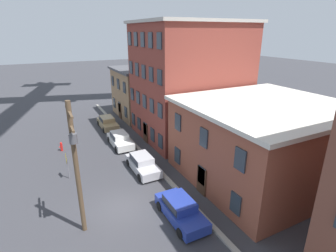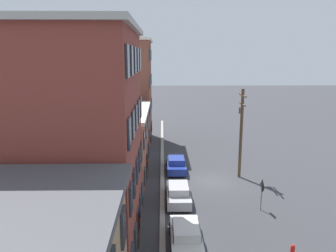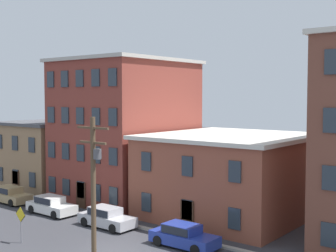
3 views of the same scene
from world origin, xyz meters
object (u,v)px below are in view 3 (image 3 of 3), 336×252
object	(u,v)px
car_tan	(10,194)
car_white	(51,205)
car_silver	(106,217)
car_blue	(183,235)
caution_sign	(21,219)
utility_pole	(94,183)

from	to	relation	value
car_tan	car_white	distance (m)	6.15
car_silver	car_blue	world-z (taller)	same
car_white	caution_sign	world-z (taller)	caution_sign
utility_pole	car_blue	bearing A→B (deg)	73.42
car_blue	car_white	bearing A→B (deg)	-179.90
car_tan	car_white	xyz separation A→B (m)	(6.14, -0.24, 0.00)
car_tan	car_white	world-z (taller)	same
caution_sign	utility_pole	distance (m)	7.51
utility_pole	car_tan	bearing A→B (deg)	160.99
car_white	caution_sign	bearing A→B (deg)	-51.77
car_blue	caution_sign	xyz separation A→B (m)	(-8.60, -5.91, 0.84)
caution_sign	utility_pole	world-z (taller)	utility_pole
caution_sign	utility_pole	xyz separation A→B (m)	(6.85, 0.05, 3.09)
car_blue	caution_sign	world-z (taller)	caution_sign
car_blue	caution_sign	bearing A→B (deg)	-145.51
car_tan	car_blue	size ratio (longest dim) A/B	1.00
car_white	car_silver	size ratio (longest dim) A/B	1.00
car_tan	car_silver	size ratio (longest dim) A/B	1.00
car_white	caution_sign	size ratio (longest dim) A/B	1.84
car_tan	caution_sign	world-z (taller)	caution_sign
car_white	utility_pole	size ratio (longest dim) A/B	0.53
car_white	car_silver	distance (m)	6.21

